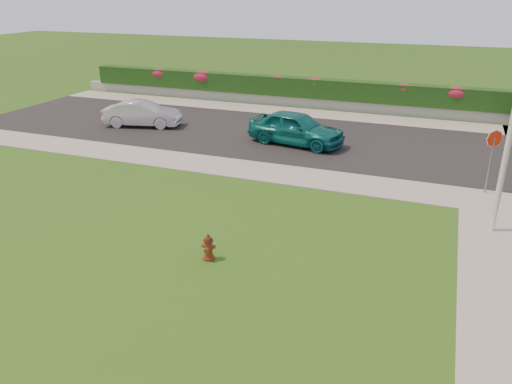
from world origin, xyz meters
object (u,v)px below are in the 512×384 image
at_px(stop_sign, 493,147).
at_px(utility_pole, 510,137).
at_px(sedan_teal, 296,128).
at_px(sedan_silver, 142,114).
at_px(fire_hydrant, 208,248).

bearing_deg(stop_sign, utility_pole, -100.28).
height_order(sedan_teal, sedan_silver, sedan_teal).
xyz_separation_m(sedan_teal, utility_pole, (7.84, -6.28, 2.07)).
distance_m(fire_hydrant, sedan_silver, 14.20).
bearing_deg(sedan_teal, utility_pole, -118.58).
xyz_separation_m(utility_pole, stop_sign, (-0.07, 3.09, -1.20)).
height_order(fire_hydrant, utility_pole, utility_pole).
height_order(sedan_silver, utility_pole, utility_pole).
distance_m(sedan_teal, sedan_silver, 8.19).
bearing_deg(sedan_silver, fire_hydrant, -154.69).
distance_m(fire_hydrant, sedan_teal, 10.73).
bearing_deg(stop_sign, sedan_teal, 146.13).
distance_m(utility_pole, stop_sign, 3.32).
height_order(fire_hydrant, sedan_teal, sedan_teal).
bearing_deg(stop_sign, fire_hydrant, -144.17).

